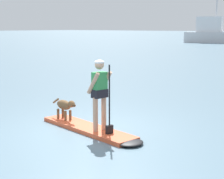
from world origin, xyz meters
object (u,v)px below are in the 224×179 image
object	(u,v)px
dog	(65,106)
moored_boat_center	(212,33)
person_paddler	(100,90)
paddleboard	(93,130)

from	to	relation	value
dog	moored_boat_center	distance (m)	52.21
moored_boat_center	dog	bearing A→B (deg)	-71.22
person_paddler	dog	distance (m)	1.58
paddleboard	dog	size ratio (longest dim) A/B	3.25
paddleboard	moored_boat_center	world-z (taller)	moored_boat_center
paddleboard	dog	bearing A→B (deg)	170.02
paddleboard	person_paddler	size ratio (longest dim) A/B	1.98
paddleboard	moored_boat_center	bearing A→B (deg)	109.91
person_paddler	moored_boat_center	world-z (taller)	moored_boat_center
paddleboard	person_paddler	distance (m)	1.07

